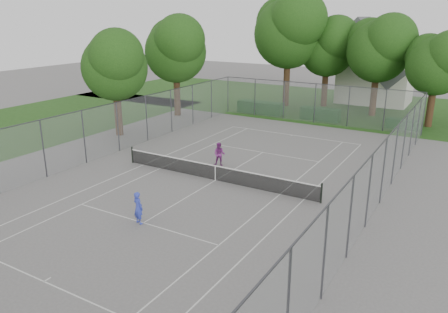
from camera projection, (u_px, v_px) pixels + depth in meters
The scene contains 17 objects.
ground at pixel (215, 180), 25.59m from camera, with size 120.00×120.00×0.00m, color slate.
grass_far at pixel (342, 106), 46.89m from camera, with size 60.00×20.00×0.00m, color #1E4413.
court_markings at pixel (215, 180), 25.59m from camera, with size 11.03×23.83×0.01m.
tennis_net at pixel (215, 172), 25.43m from camera, with size 12.87×0.10×1.10m.
perimeter_fence at pixel (215, 151), 25.03m from camera, with size 18.08×34.08×3.52m.
tree_far_left at pixel (289, 28), 44.38m from camera, with size 8.13×7.43×11.69m.
tree_far_midleft at pixel (328, 44), 44.66m from camera, with size 6.50×5.93×9.34m.
tree_far_midright at pixel (380, 46), 40.19m from camera, with size 6.62×6.05×9.52m.
tree_far_right at pixel (438, 61), 36.26m from camera, with size 5.71×5.21×8.20m.
tree_side_back at pixel (176, 47), 40.35m from camera, with size 6.57×6.00×9.45m.
tree_side_front at pixel (114, 62), 33.58m from camera, with size 5.86×5.35×8.42m.
hedge_left at pixel (261, 107), 43.15m from camera, with size 4.55×1.37×1.14m, color #154116.
hedge_mid at pixel (320, 114), 40.25m from camera, with size 3.58×1.02×1.12m, color #154116.
hedge_right at pixel (402, 124), 37.21m from camera, with size 2.69×0.99×0.81m, color #154116.
house at pixel (376, 69), 47.48m from camera, with size 7.33×5.68×9.12m.
girl_player at pixel (138, 208), 20.09m from camera, with size 0.57×0.37×1.57m, color #3240BC.
woman_player at pixel (219, 154), 27.88m from camera, with size 0.75×0.58×1.53m, color #7F2A7B.
Camera 1 is at (12.60, -20.33, 9.21)m, focal length 35.00 mm.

